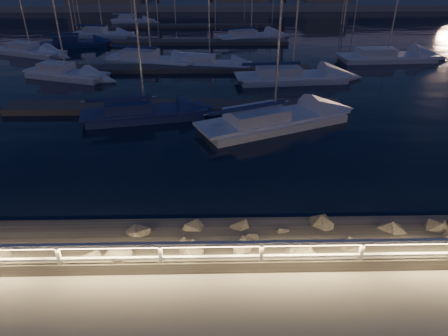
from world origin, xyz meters
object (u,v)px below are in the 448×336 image
(sailboat_a, at_px, (64,73))
(sailboat_g, at_px, (208,63))
(sailboat_k, at_px, (249,36))
(sailboat_m, at_px, (132,20))
(sailboat_c, at_px, (289,76))
(sailboat_i, at_px, (102,34))
(sailboat_d, at_px, (270,119))
(guard_rail, at_px, (124,251))
(sailboat_e, at_px, (74,43))
(sailboat_h, at_px, (384,56))
(sailboat_j, at_px, (29,50))
(sailboat_f, at_px, (149,59))
(sailboat_b, at_px, (142,112))

(sailboat_a, relative_size, sailboat_g, 0.98)
(sailboat_k, xyz_separation_m, sailboat_m, (-16.65, 13.63, -0.03))
(sailboat_c, bearing_deg, sailboat_i, 129.41)
(sailboat_d, bearing_deg, sailboat_k, 63.72)
(sailboat_a, xyz_separation_m, sailboat_m, (0.01, 30.36, -0.04))
(guard_rail, relative_size, sailboat_g, 3.47)
(guard_rail, bearing_deg, sailboat_i, 104.94)
(sailboat_d, height_order, sailboat_e, sailboat_d)
(sailboat_g, height_order, sailboat_h, sailboat_h)
(sailboat_j, bearing_deg, sailboat_i, 87.70)
(sailboat_f, xyz_separation_m, sailboat_m, (-6.33, 25.74, -0.06))
(sailboat_e, height_order, sailboat_k, sailboat_k)
(sailboat_a, bearing_deg, sailboat_i, 115.06)
(sailboat_e, xyz_separation_m, sailboat_j, (-3.31, -3.88, -0.00))
(sailboat_a, relative_size, sailboat_k, 0.89)
(sailboat_c, bearing_deg, sailboat_d, -111.34)
(sailboat_a, height_order, sailboat_k, sailboat_k)
(sailboat_d, distance_m, sailboat_e, 30.42)
(sailboat_f, height_order, sailboat_k, sailboat_f)
(sailboat_c, height_order, sailboat_d, sailboat_d)
(sailboat_h, height_order, sailboat_i, sailboat_h)
(sailboat_j, bearing_deg, sailboat_k, 43.26)
(sailboat_f, bearing_deg, sailboat_d, -41.69)
(sailboat_b, xyz_separation_m, sailboat_i, (-9.47, 28.11, 0.01))
(sailboat_b, bearing_deg, sailboat_c, 25.75)
(sailboat_b, bearing_deg, sailboat_e, 104.81)
(sailboat_i, xyz_separation_m, sailboat_k, (18.23, -1.90, -0.01))
(sailboat_f, bearing_deg, sailboat_i, 136.59)
(sailboat_a, height_order, sailboat_e, sailboat_a)
(guard_rail, bearing_deg, sailboat_m, 100.21)
(sailboat_e, bearing_deg, sailboat_b, -78.08)
(sailboat_j, bearing_deg, sailboat_d, -17.17)
(sailboat_m, bearing_deg, sailboat_i, -88.52)
(sailboat_j, bearing_deg, sailboat_g, 7.46)
(sailboat_h, xyz_separation_m, sailboat_k, (-12.20, 11.23, -0.02))
(sailboat_d, distance_m, sailboat_h, 21.05)
(guard_rail, bearing_deg, sailboat_j, 116.37)
(sailboat_b, xyz_separation_m, sailboat_j, (-14.39, 18.41, 0.00))
(sailboat_a, bearing_deg, sailboat_m, 110.25)
(guard_rail, relative_size, sailboat_e, 3.57)
(sailboat_b, relative_size, sailboat_j, 0.99)
(sailboat_i, distance_m, sailboat_k, 18.32)
(sailboat_a, height_order, sailboat_d, sailboat_d)
(sailboat_j, distance_m, sailboat_k, 24.43)
(sailboat_k, bearing_deg, sailboat_b, -128.30)
(sailboat_f, relative_size, sailboat_k, 1.05)
(sailboat_m, bearing_deg, sailboat_a, -80.90)
(sailboat_d, bearing_deg, sailboat_b, 144.75)
(guard_rail, relative_size, sailboat_j, 3.33)
(sailboat_d, relative_size, sailboat_h, 1.00)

